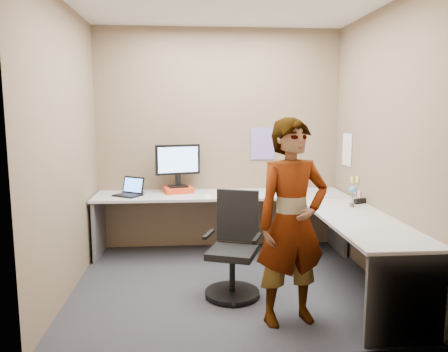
{
  "coord_description": "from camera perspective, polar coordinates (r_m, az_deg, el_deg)",
  "views": [
    {
      "loc": [
        -0.37,
        -4.1,
        1.7
      ],
      "look_at": [
        -0.02,
        0.25,
        1.05
      ],
      "focal_mm": 35.0,
      "sensor_mm": 36.0,
      "label": 1
    }
  ],
  "objects": [
    {
      "name": "wall_back",
      "position": [
        5.43,
        -0.67,
        4.77
      ],
      "size": [
        3.0,
        0.0,
        3.0
      ],
      "primitive_type": "plane",
      "rotation": [
        1.57,
        0.0,
        0.0
      ],
      "color": "brown",
      "rests_on": "ground"
    },
    {
      "name": "person",
      "position": [
        3.52,
        8.88,
        -6.02
      ],
      "size": [
        0.68,
        0.53,
        1.65
      ],
      "primitive_type": "imported",
      "rotation": [
        0.0,
        0.0,
        0.23
      ],
      "color": "#999399",
      "rests_on": "ground"
    },
    {
      "name": "calendar_white",
      "position": [
        5.36,
        15.77,
        3.33
      ],
      "size": [
        0.01,
        0.28,
        0.38
      ],
      "primitive_type": "cube",
      "color": "white",
      "rests_on": "wall_right"
    },
    {
      "name": "flower",
      "position": [
        4.64,
        16.44,
        -2.15
      ],
      "size": [
        0.07,
        0.07,
        0.22
      ],
      "color": "brown",
      "rests_on": "desk"
    },
    {
      "name": "calendar_purple",
      "position": [
        5.49,
        5.1,
        4.25
      ],
      "size": [
        0.3,
        0.01,
        0.4
      ],
      "primitive_type": "cube",
      "color": "#846BB7",
      "rests_on": "wall_back"
    },
    {
      "name": "desk",
      "position": [
        4.7,
        5.47,
        -5.27
      ],
      "size": [
        2.98,
        2.58,
        0.73
      ],
      "color": "#ABABAB",
      "rests_on": "ground"
    },
    {
      "name": "office_chair",
      "position": [
        4.11,
        1.29,
        -10.15
      ],
      "size": [
        0.55,
        0.54,
        0.95
      ],
      "rotation": [
        0.0,
        0.0,
        -0.35
      ],
      "color": "black",
      "rests_on": "ground"
    },
    {
      "name": "sticky_note_d",
      "position": [
        5.21,
        16.39,
        -0.49
      ],
      "size": [
        0.01,
        0.07,
        0.07
      ],
      "primitive_type": "cube",
      "color": "#F2E059",
      "rests_on": "wall_right"
    },
    {
      "name": "origami",
      "position": [
        4.95,
        -2.13,
        -2.49
      ],
      "size": [
        0.1,
        0.1,
        0.06
      ],
      "primitive_type": "cone",
      "color": "white",
      "rests_on": "desk"
    },
    {
      "name": "paper_ream",
      "position": [
        5.27,
        -6.0,
        -1.81
      ],
      "size": [
        0.39,
        0.32,
        0.07
      ],
      "primitive_type": "cube",
      "rotation": [
        0.0,
        0.0,
        0.25
      ],
      "color": "red",
      "rests_on": "desk"
    },
    {
      "name": "wall_right",
      "position": [
        4.53,
        19.89,
        3.52
      ],
      "size": [
        0.0,
        2.7,
        2.7
      ],
      "primitive_type": "plane",
      "rotation": [
        1.57,
        0.0,
        -1.57
      ],
      "color": "brown",
      "rests_on": "ground"
    },
    {
      "name": "laptop",
      "position": [
        5.19,
        -12.16,
        -1.91
      ],
      "size": [
        0.38,
        0.37,
        0.21
      ],
      "rotation": [
        0.0,
        0.0,
        -0.59
      ],
      "color": "black",
      "rests_on": "desk"
    },
    {
      "name": "stapler",
      "position": [
        4.85,
        17.33,
        -3.14
      ],
      "size": [
        0.15,
        0.1,
        0.05
      ],
      "primitive_type": "cube",
      "rotation": [
        0.0,
        0.0,
        0.42
      ],
      "color": "black",
      "rests_on": "desk"
    },
    {
      "name": "trackball_mouse",
      "position": [
        5.24,
        -10.71,
        -2.08
      ],
      "size": [
        0.12,
        0.08,
        0.07
      ],
      "color": "#B7B7BC",
      "rests_on": "desk"
    },
    {
      "name": "sticky_note_a",
      "position": [
        5.07,
        17.0,
        -0.42
      ],
      "size": [
        0.01,
        0.07,
        0.07
      ],
      "primitive_type": "cube",
      "color": "#F2E059",
      "rests_on": "wall_right"
    },
    {
      "name": "sticky_note_b",
      "position": [
        5.14,
        16.74,
        -1.76
      ],
      "size": [
        0.01,
        0.07,
        0.07
      ],
      "primitive_type": "cube",
      "color": "pink",
      "rests_on": "wall_right"
    },
    {
      "name": "ground",
      "position": [
        4.46,
        0.55,
        -13.95
      ],
      "size": [
        3.0,
        3.0,
        0.0
      ],
      "primitive_type": "plane",
      "color": "#242429",
      "rests_on": "ground"
    },
    {
      "name": "wall_left",
      "position": [
        4.27,
        -19.93,
        3.25
      ],
      "size": [
        0.0,
        2.7,
        2.7
      ],
      "primitive_type": "plane",
      "rotation": [
        1.57,
        0.0,
        1.57
      ],
      "color": "brown",
      "rests_on": "ground"
    },
    {
      "name": "sticky_note_c",
      "position": [
        5.03,
        17.22,
        -2.23
      ],
      "size": [
        0.01,
        0.07,
        0.07
      ],
      "primitive_type": "cube",
      "color": "pink",
      "rests_on": "wall_right"
    },
    {
      "name": "monitor",
      "position": [
        5.24,
        -6.05,
        1.82
      ],
      "size": [
        0.53,
        0.21,
        0.51
      ],
      "rotation": [
        0.0,
        0.0,
        0.25
      ],
      "color": "black",
      "rests_on": "paper_ream"
    }
  ]
}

